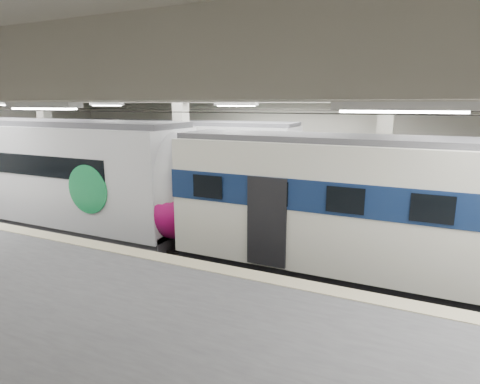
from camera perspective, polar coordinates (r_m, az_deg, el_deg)
The scene contains 4 objects.
station_hall at distance 11.47m, azimuth -8.66°, elevation 3.67°, with size 36.00×24.00×5.75m.
modern_emu at distance 16.97m, azimuth -22.78°, elevation 1.89°, with size 13.40×2.77×4.34m.
older_rer at distance 11.54m, azimuth 20.50°, elevation -2.44°, with size 12.33×2.72×4.12m.
far_train at distance 20.53m, azimuth -9.83°, elevation 4.39°, with size 12.94×3.24×4.14m.
Camera 1 is at (6.31, -11.16, 4.98)m, focal length 30.00 mm.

